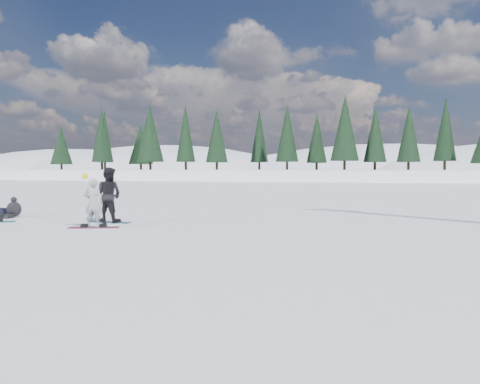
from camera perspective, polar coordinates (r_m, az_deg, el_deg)
name	(u,v)px	position (r m, az deg, el deg)	size (l,w,h in m)	color
ground	(64,229)	(14.84, -20.67, -4.28)	(420.00, 420.00, 0.00)	white
alpine_backdrop	(308,204)	(202.89, 8.33, -1.50)	(412.50, 227.00, 53.20)	white
snowboarder_woman	(93,203)	(14.78, -17.46, -1.24)	(0.61, 0.46, 1.66)	#ABAAB0
snowboarder_man	(109,195)	(16.08, -15.72, -0.37)	(0.89, 0.70, 1.84)	black
seated_rider	(13,209)	(19.16, -25.93, -1.92)	(0.56, 0.90, 0.75)	black
gear_bag	(2,212)	(19.81, -27.01, -2.19)	(0.45, 0.30, 0.30)	black
snowboard_woman	(94,228)	(14.85, -17.39, -4.16)	(1.50, 0.28, 0.03)	#A0234E
snowboard_man	(109,222)	(16.16, -15.67, -3.56)	(1.50, 0.28, 0.03)	#186889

